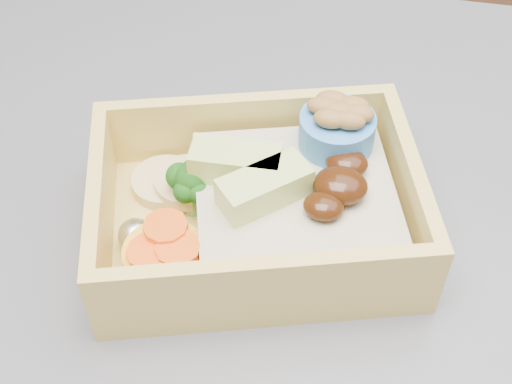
# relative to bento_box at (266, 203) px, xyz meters

# --- Properties ---
(bento_box) EXTENTS (0.22, 0.19, 0.07)m
(bento_box) POSITION_rel_bento_box_xyz_m (0.00, 0.00, 0.00)
(bento_box) COLOR #DABC5A
(bento_box) RESTS_ON island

